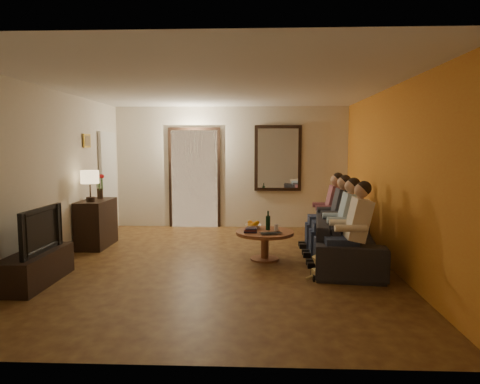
{
  "coord_description": "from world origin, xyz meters",
  "views": [
    {
      "loc": [
        0.57,
        -6.22,
        1.74
      ],
      "look_at": [
        0.3,
        0.3,
        1.05
      ],
      "focal_mm": 32.0,
      "sensor_mm": 36.0,
      "label": 1
    }
  ],
  "objects_px": {
    "dresser": "(96,223)",
    "person_c": "(337,219)",
    "person_d": "(330,213)",
    "sofa": "(346,239)",
    "person_b": "(344,226)",
    "tv": "(34,230)",
    "person_a": "(353,235)",
    "table_lamp": "(90,186)",
    "dog": "(332,259)",
    "bowl": "(253,226)",
    "laptop": "(272,234)",
    "coffee_table": "(265,246)",
    "wine_bottle": "(268,220)",
    "tv_stand": "(36,268)"
  },
  "relations": [
    {
      "from": "dresser",
      "to": "person_c",
      "type": "xyz_separation_m",
      "value": [
        4.07,
        -0.52,
        0.19
      ]
    },
    {
      "from": "dresser",
      "to": "person_d",
      "type": "relative_size",
      "value": 0.77
    },
    {
      "from": "sofa",
      "to": "person_b",
      "type": "height_order",
      "value": "person_b"
    },
    {
      "from": "dresser",
      "to": "person_d",
      "type": "height_order",
      "value": "person_d"
    },
    {
      "from": "tv",
      "to": "person_a",
      "type": "height_order",
      "value": "person_a"
    },
    {
      "from": "person_d",
      "to": "table_lamp",
      "type": "bearing_deg",
      "value": -175.79
    },
    {
      "from": "person_a",
      "to": "person_d",
      "type": "distance_m",
      "value": 1.8
    },
    {
      "from": "person_a",
      "to": "table_lamp",
      "type": "bearing_deg",
      "value": 159.79
    },
    {
      "from": "person_a",
      "to": "dresser",
      "type": "bearing_deg",
      "value": 157.11
    },
    {
      "from": "person_b",
      "to": "dog",
      "type": "relative_size",
      "value": 2.14
    },
    {
      "from": "dresser",
      "to": "bowl",
      "type": "distance_m",
      "value": 2.81
    },
    {
      "from": "person_b",
      "to": "sofa",
      "type": "bearing_deg",
      "value": 71.57
    },
    {
      "from": "dresser",
      "to": "laptop",
      "type": "xyz_separation_m",
      "value": [
        3.03,
        -1.07,
        0.05
      ]
    },
    {
      "from": "table_lamp",
      "to": "person_a",
      "type": "xyz_separation_m",
      "value": [
        4.07,
        -1.5,
        -0.49
      ]
    },
    {
      "from": "person_d",
      "to": "person_b",
      "type": "bearing_deg",
      "value": -90.0
    },
    {
      "from": "dresser",
      "to": "person_b",
      "type": "relative_size",
      "value": 0.77
    },
    {
      "from": "coffee_table",
      "to": "wine_bottle",
      "type": "relative_size",
      "value": 2.87
    },
    {
      "from": "dog",
      "to": "wine_bottle",
      "type": "relative_size",
      "value": 1.81
    },
    {
      "from": "table_lamp",
      "to": "tv_stand",
      "type": "xyz_separation_m",
      "value": [
        0.0,
        -1.85,
        -0.88
      ]
    },
    {
      "from": "dresser",
      "to": "dog",
      "type": "bearing_deg",
      "value": -24.6
    },
    {
      "from": "dresser",
      "to": "person_b",
      "type": "bearing_deg",
      "value": -15.37
    },
    {
      "from": "tv_stand",
      "to": "dog",
      "type": "bearing_deg",
      "value": 4.89
    },
    {
      "from": "tv_stand",
      "to": "table_lamp",
      "type": "bearing_deg",
      "value": 90.0
    },
    {
      "from": "person_a",
      "to": "person_d",
      "type": "height_order",
      "value": "same"
    },
    {
      "from": "tv",
      "to": "coffee_table",
      "type": "height_order",
      "value": "tv"
    },
    {
      "from": "tv_stand",
      "to": "wine_bottle",
      "type": "bearing_deg",
      "value": 24.79
    },
    {
      "from": "person_c",
      "to": "wine_bottle",
      "type": "bearing_deg",
      "value": -171.27
    },
    {
      "from": "table_lamp",
      "to": "laptop",
      "type": "distance_m",
      "value": 3.21
    },
    {
      "from": "tv",
      "to": "bowl",
      "type": "relative_size",
      "value": 3.83
    },
    {
      "from": "tv_stand",
      "to": "dog",
      "type": "height_order",
      "value": "dog"
    },
    {
      "from": "person_a",
      "to": "tv",
      "type": "bearing_deg",
      "value": -175.15
    },
    {
      "from": "table_lamp",
      "to": "person_a",
      "type": "relative_size",
      "value": 0.45
    },
    {
      "from": "dresser",
      "to": "dog",
      "type": "relative_size",
      "value": 1.64
    },
    {
      "from": "tv_stand",
      "to": "bowl",
      "type": "height_order",
      "value": "bowl"
    },
    {
      "from": "bowl",
      "to": "wine_bottle",
      "type": "height_order",
      "value": "wine_bottle"
    },
    {
      "from": "sofa",
      "to": "dog",
      "type": "distance_m",
      "value": 1.0
    },
    {
      "from": "person_b",
      "to": "coffee_table",
      "type": "distance_m",
      "value": 1.25
    },
    {
      "from": "laptop",
      "to": "coffee_table",
      "type": "bearing_deg",
      "value": 92.12
    },
    {
      "from": "person_b",
      "to": "person_c",
      "type": "height_order",
      "value": "same"
    },
    {
      "from": "person_d",
      "to": "person_c",
      "type": "bearing_deg",
      "value": -90.0
    },
    {
      "from": "sofa",
      "to": "bowl",
      "type": "bearing_deg",
      "value": 87.73
    },
    {
      "from": "tv_stand",
      "to": "laptop",
      "type": "xyz_separation_m",
      "value": [
        3.03,
        1.0,
        0.26
      ]
    },
    {
      "from": "person_a",
      "to": "person_d",
      "type": "xyz_separation_m",
      "value": [
        0.0,
        1.8,
        0.0
      ]
    },
    {
      "from": "wine_bottle",
      "to": "person_a",
      "type": "bearing_deg",
      "value": -43.46
    },
    {
      "from": "tv",
      "to": "person_c",
      "type": "relative_size",
      "value": 0.83
    },
    {
      "from": "person_a",
      "to": "wine_bottle",
      "type": "height_order",
      "value": "person_a"
    },
    {
      "from": "tv_stand",
      "to": "coffee_table",
      "type": "relative_size",
      "value": 1.38
    },
    {
      "from": "sofa",
      "to": "person_c",
      "type": "relative_size",
      "value": 1.96
    },
    {
      "from": "table_lamp",
      "to": "person_a",
      "type": "height_order",
      "value": "table_lamp"
    },
    {
      "from": "tv_stand",
      "to": "person_d",
      "type": "relative_size",
      "value": 1.02
    }
  ]
}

